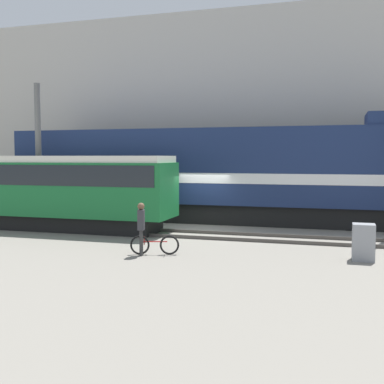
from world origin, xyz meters
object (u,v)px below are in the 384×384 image
at_px(bicycle, 155,245).
at_px(signal_box, 363,242).
at_px(utility_pole_left, 38,153).
at_px(streetcar, 54,187).
at_px(person, 141,223).
at_px(freight_locomotive, 211,173).

distance_m(bicycle, signal_box, 6.92).
xyz_separation_m(bicycle, utility_pole_left, (-8.98, 6.49, 3.24)).
relative_size(streetcar, person, 6.27).
relative_size(streetcar, signal_box, 9.46).
relative_size(streetcar, utility_pole_left, 1.59).
bearing_deg(utility_pole_left, freight_locomotive, 15.13).
distance_m(utility_pole_left, signal_box, 16.98).
distance_m(freight_locomotive, bicycle, 9.11).
height_order(bicycle, utility_pole_left, utility_pole_left).
bearing_deg(bicycle, freight_locomotive, 91.82).
xyz_separation_m(freight_locomotive, streetcar, (-6.29, -4.70, -0.56)).
relative_size(freight_locomotive, utility_pole_left, 2.98).
bearing_deg(freight_locomotive, utility_pole_left, -164.87).
height_order(bicycle, signal_box, signal_box).
height_order(person, signal_box, person).
bearing_deg(signal_box, freight_locomotive, 132.45).
xyz_separation_m(streetcar, person, (6.18, -4.40, -0.84)).
xyz_separation_m(person, utility_pole_left, (-8.59, 6.76, 2.47)).
distance_m(freight_locomotive, utility_pole_left, 9.07).
height_order(freight_locomotive, signal_box, freight_locomotive).
distance_m(person, utility_pole_left, 11.20).
distance_m(person, signal_box, 7.36).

